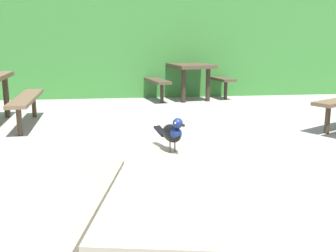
# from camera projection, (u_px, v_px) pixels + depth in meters

# --- Properties ---
(hedge_wall) EXTENTS (28.00, 2.39, 2.11)m
(hedge_wall) POSITION_uv_depth(u_px,v_px,m) (147.00, 47.00, 9.71)
(hedge_wall) COLOR #387A33
(hedge_wall) RESTS_ON ground
(picnic_table_foreground) EXTENTS (1.97, 2.00, 0.74)m
(picnic_table_foreground) POSITION_uv_depth(u_px,v_px,m) (206.00, 191.00, 2.02)
(picnic_table_foreground) COLOR gray
(picnic_table_foreground) RESTS_ON ground
(bird_grackle) EXTENTS (0.14, 0.28, 0.18)m
(bird_grackle) POSITION_uv_depth(u_px,v_px,m) (173.00, 132.00, 2.03)
(bird_grackle) COLOR black
(bird_grackle) RESTS_ON picnic_table_foreground
(picnic_table_mid_right) EXTENTS (1.99, 2.02, 0.74)m
(picnic_table_mid_right) POSITION_uv_depth(u_px,v_px,m) (183.00, 71.00, 8.76)
(picnic_table_mid_right) COLOR #473828
(picnic_table_mid_right) RESTS_ON ground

